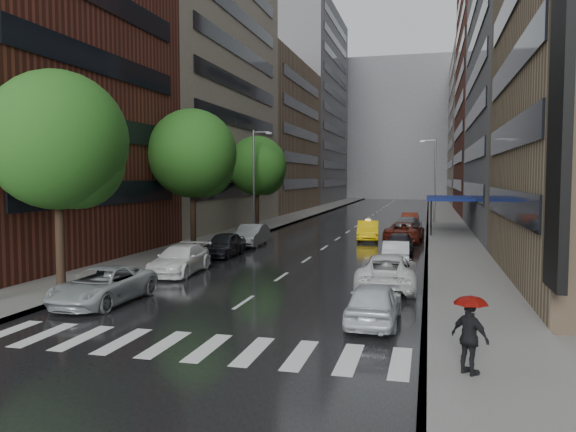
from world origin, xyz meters
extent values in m
plane|color=gray|center=(0.00, 0.00, 0.00)|extent=(220.00, 220.00, 0.00)
cube|color=black|center=(0.00, 50.00, 0.01)|extent=(14.00, 140.00, 0.01)
cube|color=gray|center=(-9.00, 50.00, 0.07)|extent=(4.00, 140.00, 0.15)
cube|color=gray|center=(9.00, 50.00, 0.07)|extent=(4.00, 140.00, 0.15)
cube|color=silver|center=(-6.10, -2.00, 0.01)|extent=(0.55, 2.80, 0.01)
cube|color=silver|center=(-4.70, -2.00, 0.01)|extent=(0.55, 2.80, 0.01)
cube|color=silver|center=(-3.30, -2.00, 0.01)|extent=(0.55, 2.80, 0.01)
cube|color=silver|center=(-1.90, -2.00, 0.01)|extent=(0.55, 2.80, 0.01)
cube|color=silver|center=(-0.50, -2.00, 0.01)|extent=(0.55, 2.80, 0.01)
cube|color=silver|center=(0.90, -2.00, 0.01)|extent=(0.55, 2.80, 0.01)
cube|color=silver|center=(2.30, -2.00, 0.01)|extent=(0.55, 2.80, 0.01)
cube|color=silver|center=(3.70, -2.00, 0.01)|extent=(0.55, 2.80, 0.01)
cube|color=silver|center=(5.10, -2.00, 0.01)|extent=(0.55, 2.80, 0.01)
cube|color=silver|center=(6.50, -2.00, 0.01)|extent=(0.55, 2.80, 0.01)
cube|color=maroon|center=(-15.00, 12.00, 13.00)|extent=(8.00, 20.00, 26.00)
cube|color=gray|center=(-15.00, 36.00, 17.00)|extent=(8.00, 28.00, 34.00)
cube|color=#937A5B|center=(-15.00, 64.00, 11.00)|extent=(8.00, 28.00, 22.00)
cube|color=slate|center=(-15.00, 94.00, 19.00)|extent=(8.00, 32.00, 38.00)
cube|color=slate|center=(15.00, 36.00, 12.00)|extent=(8.00, 28.00, 24.00)
cube|color=maroon|center=(15.00, 64.00, 18.00)|extent=(8.00, 28.00, 36.00)
cube|color=gray|center=(15.00, 94.00, 14.00)|extent=(8.00, 32.00, 28.00)
cube|color=black|center=(11.10, 2.00, 6.50)|extent=(0.30, 2.20, 10.00)
cube|color=slate|center=(0.00, 118.00, 16.00)|extent=(40.00, 14.00, 32.00)
cylinder|color=#382619|center=(-8.60, 4.23, 2.66)|extent=(0.40, 0.40, 5.32)
sphere|color=#1E5116|center=(-8.60, 4.23, 6.65)|extent=(6.08, 6.08, 6.08)
cylinder|color=#382619|center=(-8.60, 18.66, 2.66)|extent=(0.40, 0.40, 5.33)
sphere|color=#1E5116|center=(-8.60, 18.66, 6.66)|extent=(6.09, 6.09, 6.09)
cylinder|color=#382619|center=(-8.60, 33.58, 2.45)|extent=(0.40, 0.40, 4.89)
sphere|color=#1E5116|center=(-8.60, 33.58, 6.12)|extent=(5.59, 5.59, 5.59)
imported|color=#E0B30B|center=(2.51, 27.61, 0.77)|extent=(2.04, 4.82, 1.55)
imported|color=#A5AAAE|center=(-5.40, 2.45, 0.72)|extent=(2.50, 5.24, 1.44)
imported|color=white|center=(-5.40, 9.64, 0.74)|extent=(2.34, 5.20, 1.48)
imported|color=black|center=(-5.40, 16.15, 0.77)|extent=(1.83, 4.50, 1.53)
imported|color=slate|center=(-5.40, 21.80, 0.79)|extent=(1.83, 4.86, 1.59)
imported|color=silver|center=(5.40, 1.94, 0.74)|extent=(1.78, 4.34, 1.47)
imported|color=white|center=(5.40, 8.35, 0.78)|extent=(2.73, 5.68, 1.56)
imported|color=silver|center=(5.40, 15.45, 0.70)|extent=(1.64, 4.29, 1.39)
imported|color=black|center=(5.40, 20.15, 0.73)|extent=(1.73, 4.30, 1.47)
imported|color=#4F190F|center=(5.40, 26.93, 0.80)|extent=(3.10, 5.97, 1.61)
imported|color=slate|center=(5.40, 34.64, 0.74)|extent=(2.50, 5.23, 1.47)
imported|color=#5C2012|center=(5.40, 40.67, 0.74)|extent=(1.71, 4.54, 1.48)
imported|color=black|center=(8.22, -2.86, 1.07)|extent=(1.11, 1.06, 1.85)
imported|color=maroon|center=(8.22, -2.86, 1.80)|extent=(0.82, 0.82, 0.72)
cylinder|color=gray|center=(-7.80, 30.00, 4.65)|extent=(0.18, 0.18, 9.00)
cube|color=gray|center=(-6.40, 30.00, 8.85)|extent=(0.50, 0.22, 0.16)
cylinder|color=gray|center=(7.80, 45.00, 4.65)|extent=(0.18, 0.18, 9.00)
cube|color=gray|center=(6.40, 45.00, 8.85)|extent=(0.50, 0.22, 0.16)
cube|color=navy|center=(9.00, 35.00, 3.15)|extent=(4.00, 8.00, 0.25)
cylinder|color=black|center=(7.40, 31.20, 1.65)|extent=(0.12, 0.12, 3.00)
cylinder|color=black|center=(7.40, 38.80, 1.65)|extent=(0.12, 0.12, 3.00)
camera|label=1|loc=(7.16, -17.19, 5.06)|focal=35.00mm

